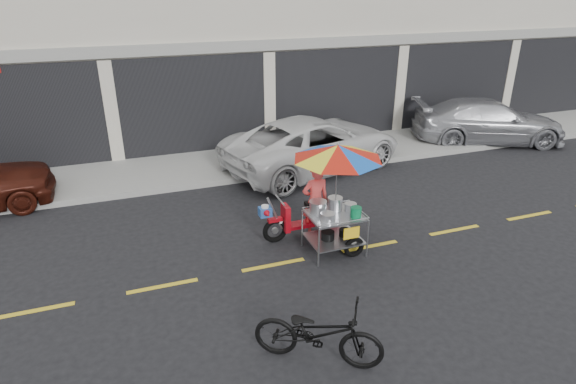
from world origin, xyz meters
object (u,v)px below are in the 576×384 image
object	(u,v)px
white_pickup	(314,143)
near_bicycle	(318,333)
silver_pickup	(488,121)
food_vendor_rig	(328,180)

from	to	relation	value
white_pickup	near_bicycle	bearing A→B (deg)	141.55
silver_pickup	near_bicycle	xyz separation A→B (m)	(-8.92, -7.20, -0.22)
silver_pickup	near_bicycle	distance (m)	11.46
near_bicycle	food_vendor_rig	xyz separation A→B (m)	(1.40, 2.90, 0.90)
white_pickup	silver_pickup	bearing A→B (deg)	-103.53
white_pickup	silver_pickup	world-z (taller)	white_pickup
white_pickup	food_vendor_rig	xyz separation A→B (m)	(-1.37, -3.98, 0.65)
white_pickup	food_vendor_rig	size ratio (longest dim) A/B	2.37
white_pickup	near_bicycle	world-z (taller)	white_pickup
near_bicycle	food_vendor_rig	world-z (taller)	food_vendor_rig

